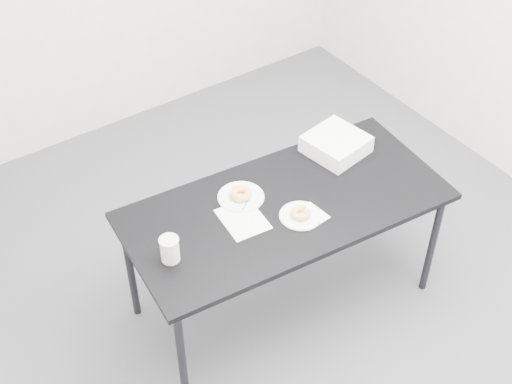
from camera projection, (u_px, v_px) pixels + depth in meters
floor at (261, 301)px, 4.00m from camera, size 4.00×4.00×0.00m
table at (286, 212)px, 3.56m from camera, size 1.67×0.90×0.73m
scorecard at (243, 219)px, 3.44m from camera, size 0.22×0.27×0.00m
logo_patch at (248, 202)px, 3.52m from camera, size 0.04×0.04×0.00m
pen at (246, 204)px, 3.51m from camera, size 0.10×0.08×0.01m
napkin at (310, 216)px, 3.45m from camera, size 0.16×0.16×0.00m
plate_near at (300, 216)px, 3.45m from camera, size 0.21×0.21×0.01m
donut_near at (301, 213)px, 3.44m from camera, size 0.10×0.10×0.03m
plate_far at (241, 197)px, 3.55m from camera, size 0.23×0.23×0.01m
donut_far at (241, 194)px, 3.54m from camera, size 0.14×0.14×0.04m
coffee_cup at (170, 249)px, 3.20m from camera, size 0.09×0.09×0.13m
cup_lid at (321, 148)px, 3.84m from camera, size 0.09×0.09×0.01m
bakery_box at (336, 144)px, 3.80m from camera, size 0.33×0.33×0.10m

